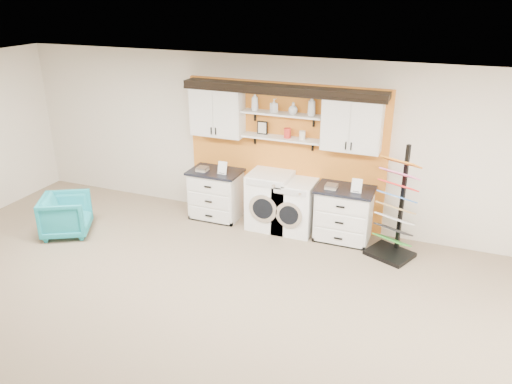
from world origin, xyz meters
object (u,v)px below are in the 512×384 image
at_px(sample_rack, 394,223).
at_px(base_cabinet_right, 344,214).
at_px(dryer, 295,206).
at_px(base_cabinet_left, 216,194).
at_px(washer, 270,200).
at_px(armchair, 66,215).

bearing_deg(sample_rack, base_cabinet_right, -173.86).
distance_m(base_cabinet_right, dryer, 0.81).
relative_size(base_cabinet_left, washer, 0.93).
distance_m(base_cabinet_right, armchair, 4.53).
distance_m(base_cabinet_left, dryer, 1.45).
height_order(base_cabinet_right, washer, washer).
relative_size(base_cabinet_right, dryer, 1.02).
relative_size(base_cabinet_right, armchair, 1.23).
xyz_separation_m(base_cabinet_left, washer, (1.01, -0.00, 0.04)).
bearing_deg(washer, dryer, 0.00).
height_order(washer, sample_rack, sample_rack).
bearing_deg(dryer, base_cabinet_right, 0.24).
bearing_deg(base_cabinet_right, dryer, -179.76).
xyz_separation_m(base_cabinet_left, base_cabinet_right, (2.26, -0.00, 0.01)).
bearing_deg(sample_rack, washer, -163.23).
distance_m(washer, dryer, 0.45).
relative_size(washer, sample_rack, 0.56).
bearing_deg(washer, sample_rack, -7.04).
relative_size(base_cabinet_left, sample_rack, 0.52).
relative_size(washer, armchair, 1.31).
relative_size(sample_rack, armchair, 2.34).
distance_m(base_cabinet_left, washer, 1.01).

